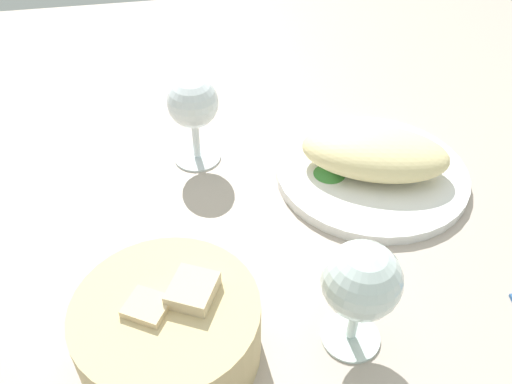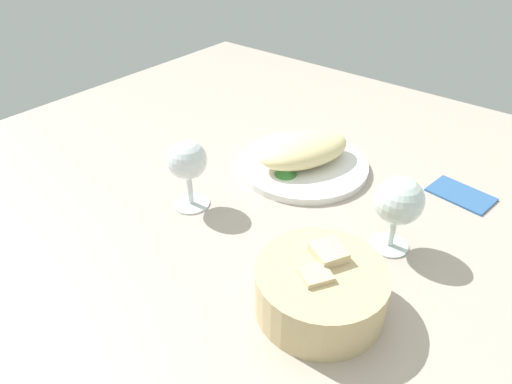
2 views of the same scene
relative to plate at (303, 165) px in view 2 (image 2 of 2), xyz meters
The scene contains 8 objects.
ground_plane 16.94cm from the plate, ahead, with size 140.00×140.00×2.00cm, color #AF9F91.
plate is the anchor object (origin of this frame).
omelette 3.46cm from the plate, ahead, with size 19.41×10.64×5.52cm, color beige.
lettuce_garnish 6.17cm from the plate, ahead, with size 4.32×4.32×1.69cm, color #3B8737.
bread_basket 36.29cm from the plate, 37.56° to the left, with size 17.61×17.61×8.47cm.
wine_glass_near 25.69cm from the plate, 20.86° to the right, with size 6.90×6.90×12.69cm.
wine_glass_far 27.56cm from the plate, 65.60° to the left, with size 7.48×7.48×12.74cm.
folded_napkin 30.06cm from the plate, 110.26° to the left, with size 11.00×7.00×0.80cm, color #2F5C94.
Camera 2 is at (50.32, 41.33, 49.06)cm, focal length 32.09 mm.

